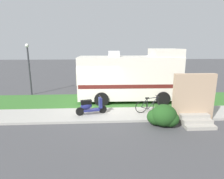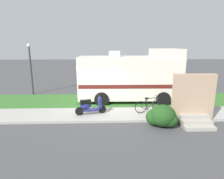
# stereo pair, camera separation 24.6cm
# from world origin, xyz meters

# --- Properties ---
(ground_plane) EXTENTS (80.00, 80.00, 0.00)m
(ground_plane) POSITION_xyz_m (0.00, 0.00, 0.00)
(ground_plane) COLOR #424244
(sidewalk) EXTENTS (24.00, 2.00, 0.12)m
(sidewalk) POSITION_xyz_m (0.00, -1.20, 0.06)
(sidewalk) COLOR #9E9B93
(sidewalk) RESTS_ON ground
(grass_strip) EXTENTS (24.00, 3.40, 0.08)m
(grass_strip) POSITION_xyz_m (0.00, 1.50, 0.04)
(grass_strip) COLOR #336628
(grass_strip) RESTS_ON ground
(motorhome_rv) EXTENTS (6.61, 2.61, 3.49)m
(motorhome_rv) POSITION_xyz_m (2.18, 1.58, 1.67)
(motorhome_rv) COLOR silver
(motorhome_rv) RESTS_ON ground
(scooter) EXTENTS (1.64, 0.65, 0.97)m
(scooter) POSITION_xyz_m (-0.35, -1.26, 0.58)
(scooter) COLOR black
(scooter) RESTS_ON ground
(bicycle) EXTENTS (1.66, 0.52, 0.89)m
(bicycle) POSITION_xyz_m (2.89, -1.10, 0.50)
(bicycle) COLOR black
(bicycle) RESTS_ON ground
(pickup_truck_near) EXTENTS (5.73, 2.37, 1.86)m
(pickup_truck_near) POSITION_xyz_m (0.34, 6.15, 0.99)
(pickup_truck_near) COLOR #B7B29E
(pickup_truck_near) RESTS_ON ground
(porch_steps) EXTENTS (2.00, 1.26, 2.40)m
(porch_steps) POSITION_xyz_m (4.74, -2.29, 0.97)
(porch_steps) COLOR #9E998E
(porch_steps) RESTS_ON ground
(bush_by_porch) EXTENTS (1.45, 1.09, 1.03)m
(bush_by_porch) POSITION_xyz_m (3.12, -2.69, 0.49)
(bush_by_porch) COLOR #1E4719
(bush_by_porch) RESTS_ON ground
(bottle_green) EXTENTS (0.06, 0.06, 0.23)m
(bottle_green) POSITION_xyz_m (4.97, -1.22, 0.22)
(bottle_green) COLOR brown
(bottle_green) RESTS_ON ground
(bottle_spare) EXTENTS (0.07, 0.07, 0.24)m
(bottle_spare) POSITION_xyz_m (4.57, -0.94, 0.22)
(bottle_spare) COLOR #19722D
(bottle_spare) RESTS_ON ground
(street_lamp_post) EXTENTS (0.28, 0.28, 3.83)m
(street_lamp_post) POSITION_xyz_m (-5.11, 3.60, 2.35)
(street_lamp_post) COLOR #333338
(street_lamp_post) RESTS_ON ground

